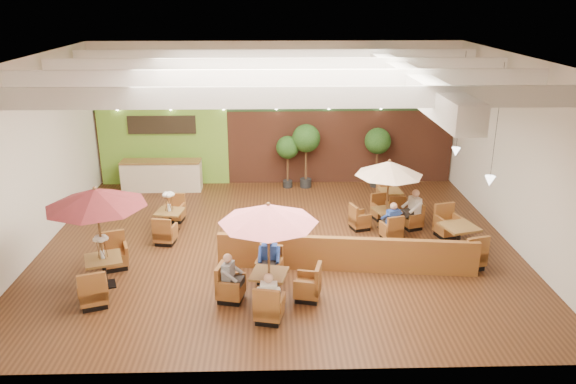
{
  "coord_description": "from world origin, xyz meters",
  "views": [
    {
      "loc": [
        -0.15,
        -15.44,
        7.16
      ],
      "look_at": [
        0.3,
        0.5,
        1.5
      ],
      "focal_mm": 35.0,
      "sensor_mm": 36.0,
      "label": 1
    }
  ],
  "objects_px": {
    "diner_1": "(269,255)",
    "diner_3": "(392,217)",
    "service_counter": "(162,176)",
    "table_5": "(390,200)",
    "topiary_0": "(288,149)",
    "diner_4": "(413,206)",
    "table_1": "(269,234)",
    "table_2": "(388,182)",
    "booth_divider": "(346,254)",
    "topiary_2": "(378,143)",
    "table_4": "(458,239)",
    "topiary_1": "(306,141)",
    "table_3": "(170,217)",
    "diner_0": "(269,292)",
    "diner_2": "(230,273)",
    "table_0": "(97,212)"
  },
  "relations": [
    {
      "from": "table_5",
      "to": "topiary_2",
      "type": "relative_size",
      "value": 0.99
    },
    {
      "from": "table_2",
      "to": "diner_0",
      "type": "height_order",
      "value": "table_2"
    },
    {
      "from": "table_4",
      "to": "topiary_2",
      "type": "distance_m",
      "value": 6.23
    },
    {
      "from": "diner_2",
      "to": "diner_1",
      "type": "bearing_deg",
      "value": 150.53
    },
    {
      "from": "table_4",
      "to": "diner_3",
      "type": "xyz_separation_m",
      "value": [
        -1.79,
        0.88,
        0.36
      ]
    },
    {
      "from": "booth_divider",
      "to": "diner_1",
      "type": "distance_m",
      "value": 2.17
    },
    {
      "from": "service_counter",
      "to": "table_5",
      "type": "relative_size",
      "value": 1.3
    },
    {
      "from": "table_1",
      "to": "diner_1",
      "type": "relative_size",
      "value": 3.18
    },
    {
      "from": "topiary_0",
      "to": "diner_4",
      "type": "height_order",
      "value": "topiary_0"
    },
    {
      "from": "topiary_0",
      "to": "topiary_2",
      "type": "height_order",
      "value": "topiary_2"
    },
    {
      "from": "service_counter",
      "to": "diner_1",
      "type": "distance_m",
      "value": 8.47
    },
    {
      "from": "booth_divider",
      "to": "diner_3",
      "type": "bearing_deg",
      "value": 56.76
    },
    {
      "from": "service_counter",
      "to": "table_5",
      "type": "distance_m",
      "value": 8.64
    },
    {
      "from": "table_1",
      "to": "topiary_2",
      "type": "distance_m",
      "value": 9.49
    },
    {
      "from": "topiary_2",
      "to": "diner_1",
      "type": "xyz_separation_m",
      "value": [
        -4.14,
        -7.6,
        -0.97
      ]
    },
    {
      "from": "table_3",
      "to": "topiary_0",
      "type": "xyz_separation_m",
      "value": [
        3.83,
        4.24,
        1.03
      ]
    },
    {
      "from": "topiary_1",
      "to": "diner_0",
      "type": "height_order",
      "value": "topiary_1"
    },
    {
      "from": "table_3",
      "to": "diner_4",
      "type": "relative_size",
      "value": 2.86
    },
    {
      "from": "diner_1",
      "to": "diner_4",
      "type": "height_order",
      "value": "diner_4"
    },
    {
      "from": "diner_0",
      "to": "topiary_0",
      "type": "bearing_deg",
      "value": 88.93
    },
    {
      "from": "table_5",
      "to": "diner_2",
      "type": "relative_size",
      "value": 2.89
    },
    {
      "from": "table_4",
      "to": "table_1",
      "type": "bearing_deg",
      "value": -170.65
    },
    {
      "from": "table_2",
      "to": "diner_0",
      "type": "distance_m",
      "value": 6.51
    },
    {
      "from": "topiary_0",
      "to": "diner_3",
      "type": "xyz_separation_m",
      "value": [
        3.04,
        -5.05,
        -0.77
      ]
    },
    {
      "from": "diner_1",
      "to": "diner_3",
      "type": "bearing_deg",
      "value": -141.81
    },
    {
      "from": "table_4",
      "to": "topiary_2",
      "type": "xyz_separation_m",
      "value": [
        -1.38,
        5.93,
        1.35
      ]
    },
    {
      "from": "diner_4",
      "to": "table_2",
      "type": "bearing_deg",
      "value": 72.6
    },
    {
      "from": "table_4",
      "to": "diner_1",
      "type": "height_order",
      "value": "diner_1"
    },
    {
      "from": "table_2",
      "to": "diner_3",
      "type": "relative_size",
      "value": 3.08
    },
    {
      "from": "table_1",
      "to": "topiary_0",
      "type": "distance_m",
      "value": 8.57
    },
    {
      "from": "table_1",
      "to": "diner_4",
      "type": "distance_m",
      "value": 6.37
    },
    {
      "from": "table_0",
      "to": "table_3",
      "type": "xyz_separation_m",
      "value": [
        1.09,
        3.46,
        -1.57
      ]
    },
    {
      "from": "table_4",
      "to": "table_5",
      "type": "xyz_separation_m",
      "value": [
        -1.31,
        3.5,
        -0.07
      ]
    },
    {
      "from": "diner_1",
      "to": "booth_divider",
      "type": "bearing_deg",
      "value": -161.05
    },
    {
      "from": "topiary_0",
      "to": "topiary_1",
      "type": "xyz_separation_m",
      "value": [
        0.7,
        0.0,
        0.33
      ]
    },
    {
      "from": "table_1",
      "to": "table_4",
      "type": "distance_m",
      "value": 6.25
    },
    {
      "from": "diner_3",
      "to": "diner_1",
      "type": "bearing_deg",
      "value": -165.16
    },
    {
      "from": "diner_4",
      "to": "diner_2",
      "type": "bearing_deg",
      "value": 110.75
    },
    {
      "from": "topiary_1",
      "to": "diner_1",
      "type": "height_order",
      "value": "topiary_1"
    },
    {
      "from": "topiary_0",
      "to": "table_3",
      "type": "bearing_deg",
      "value": -132.08
    },
    {
      "from": "service_counter",
      "to": "table_2",
      "type": "xyz_separation_m",
      "value": [
        7.86,
        -4.01,
        1.02
      ]
    },
    {
      "from": "table_4",
      "to": "topiary_1",
      "type": "relative_size",
      "value": 1.16
    },
    {
      "from": "service_counter",
      "to": "table_4",
      "type": "relative_size",
      "value": 1.04
    },
    {
      "from": "table_2",
      "to": "diner_4",
      "type": "xyz_separation_m",
      "value": [
        0.85,
        0.0,
        -0.82
      ]
    },
    {
      "from": "service_counter",
      "to": "diner_4",
      "type": "xyz_separation_m",
      "value": [
        8.71,
        -4.01,
        0.2
      ]
    },
    {
      "from": "booth_divider",
      "to": "table_4",
      "type": "xyz_separation_m",
      "value": [
        3.43,
        1.11,
        -0.09
      ]
    },
    {
      "from": "table_5",
      "to": "diner_0",
      "type": "xyz_separation_m",
      "value": [
        -4.21,
        -7.05,
        0.43
      ]
    },
    {
      "from": "table_5",
      "to": "table_1",
      "type": "bearing_deg",
      "value": -127.74
    },
    {
      "from": "table_1",
      "to": "diner_4",
      "type": "height_order",
      "value": "table_1"
    },
    {
      "from": "table_5",
      "to": "diner_3",
      "type": "xyz_separation_m",
      "value": [
        -0.48,
        -2.62,
        0.42
      ]
    }
  ]
}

